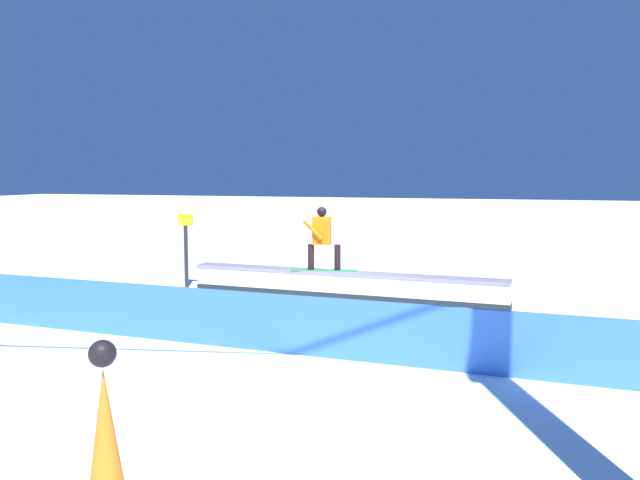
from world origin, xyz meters
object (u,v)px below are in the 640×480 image
(grind_box, at_px, (343,289))
(trail_marker, at_px, (186,248))
(snowboarder, at_px, (322,236))
(background_skier_left, at_px, (106,461))

(grind_box, height_order, trail_marker, trail_marker)
(snowboarder, bearing_deg, background_skier_left, 98.19)
(snowboarder, xyz_separation_m, trail_marker, (3.79, -0.66, -0.46))
(background_skier_left, bearing_deg, grind_box, -84.65)
(snowboarder, distance_m, trail_marker, 3.87)
(grind_box, relative_size, background_skier_left, 4.31)
(grind_box, distance_m, background_skier_left, 9.77)
(grind_box, xyz_separation_m, snowboarder, (0.49, -0.02, 1.14))
(background_skier_left, relative_size, trail_marker, 0.90)
(grind_box, bearing_deg, snowboarder, -1.88)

